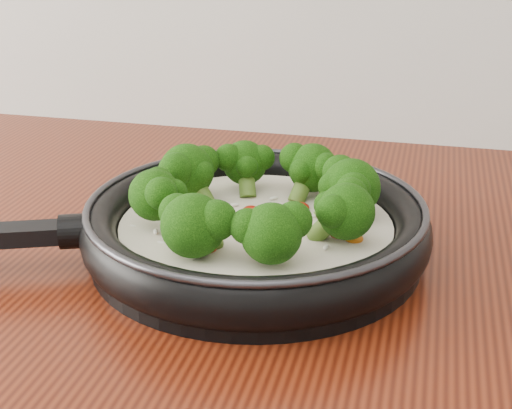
# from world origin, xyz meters

# --- Properties ---
(skillet) EXTENTS (0.52, 0.41, 0.09)m
(skillet) POSITION_xyz_m (0.03, 1.11, 0.93)
(skillet) COLOR black
(skillet) RESTS_ON counter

